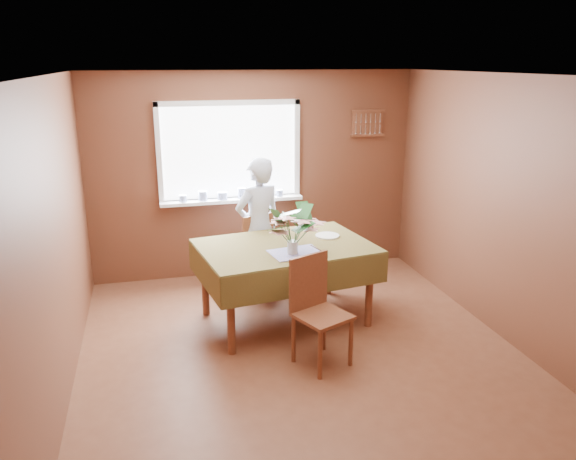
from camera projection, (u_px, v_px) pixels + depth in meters
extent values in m
plane|color=brown|center=(303.00, 356.00, 5.17)|extent=(4.50, 4.50, 0.00)
plane|color=white|center=(305.00, 75.00, 4.44)|extent=(4.50, 4.50, 0.00)
plane|color=brown|center=(254.00, 175.00, 6.90)|extent=(4.00, 0.00, 4.00)
plane|color=brown|center=(428.00, 354.00, 2.72)|extent=(4.00, 0.00, 4.00)
plane|color=brown|center=(55.00, 244.00, 4.34)|extent=(0.00, 4.50, 4.50)
plane|color=brown|center=(508.00, 211.00, 5.28)|extent=(0.00, 4.50, 4.50)
cube|color=white|center=(230.00, 152.00, 6.72)|extent=(1.60, 0.01, 1.10)
cube|color=white|center=(228.00, 103.00, 6.54)|extent=(1.72, 0.06, 0.06)
cube|color=white|center=(231.00, 199.00, 6.88)|extent=(1.72, 0.06, 0.06)
cube|color=white|center=(159.00, 155.00, 6.52)|extent=(0.06, 0.06, 1.22)
cube|color=white|center=(297.00, 150.00, 6.90)|extent=(0.06, 0.06, 1.22)
cube|color=white|center=(232.00, 200.00, 6.81)|extent=(1.72, 0.20, 0.04)
cylinder|color=white|center=(183.00, 198.00, 6.64)|extent=(0.09, 0.09, 0.08)
cylinder|color=white|center=(203.00, 196.00, 6.69)|extent=(0.11, 0.11, 0.12)
cylinder|color=white|center=(222.00, 196.00, 6.75)|extent=(0.12, 0.12, 0.09)
cylinder|color=white|center=(242.00, 193.00, 6.80)|extent=(0.10, 0.10, 0.13)
cylinder|color=white|center=(261.00, 193.00, 6.85)|extent=(0.11, 0.11, 0.10)
cylinder|color=white|center=(279.00, 193.00, 6.91)|extent=(0.09, 0.09, 0.08)
cube|color=brown|center=(367.00, 123.00, 7.04)|extent=(0.40, 0.03, 0.30)
cube|color=brown|center=(368.00, 111.00, 6.98)|extent=(0.44, 0.04, 0.03)
cube|color=brown|center=(367.00, 135.00, 7.07)|extent=(0.44, 0.04, 0.03)
cylinder|color=brown|center=(231.00, 315.00, 5.10)|extent=(0.08, 0.08, 0.77)
cylinder|color=brown|center=(369.00, 291.00, 5.65)|extent=(0.08, 0.08, 0.77)
cylinder|color=brown|center=(205.00, 280.00, 5.91)|extent=(0.08, 0.08, 0.77)
cylinder|color=brown|center=(328.00, 262.00, 6.45)|extent=(0.08, 0.08, 0.77)
cube|color=brown|center=(285.00, 248.00, 5.66)|extent=(1.78, 1.32, 0.04)
cube|color=#423818|center=(285.00, 246.00, 5.65)|extent=(1.85, 1.40, 0.01)
cube|color=#423818|center=(309.00, 280.00, 5.19)|extent=(1.68, 0.27, 0.30)
cube|color=#423818|center=(265.00, 244.00, 6.20)|extent=(1.68, 0.27, 0.30)
cube|color=#423818|center=(204.00, 272.00, 5.38)|extent=(0.19, 1.14, 0.30)
cube|color=#423818|center=(358.00, 250.00, 6.01)|extent=(0.19, 1.14, 0.30)
cube|color=#4A6FD3|center=(296.00, 253.00, 5.41)|extent=(0.54, 0.43, 0.01)
cylinder|color=brown|center=(255.00, 263.00, 6.89)|extent=(0.04, 0.04, 0.43)
cylinder|color=brown|center=(230.00, 269.00, 6.69)|extent=(0.04, 0.04, 0.43)
cylinder|color=brown|center=(270.00, 272.00, 6.62)|extent=(0.04, 0.04, 0.43)
cylinder|color=brown|center=(245.00, 278.00, 6.42)|extent=(0.04, 0.04, 0.43)
cube|color=brown|center=(250.00, 252.00, 6.59)|extent=(0.53, 0.53, 0.03)
cube|color=brown|center=(258.00, 235.00, 6.37)|extent=(0.39, 0.18, 0.48)
cylinder|color=brown|center=(320.00, 355.00, 4.74)|extent=(0.04, 0.04, 0.45)
cylinder|color=brown|center=(351.00, 342.00, 4.95)|extent=(0.04, 0.04, 0.45)
cylinder|color=brown|center=(294.00, 339.00, 5.01)|extent=(0.04, 0.04, 0.45)
cylinder|color=brown|center=(324.00, 328.00, 5.22)|extent=(0.04, 0.04, 0.45)
cube|color=brown|center=(322.00, 316.00, 4.91)|extent=(0.55, 0.55, 0.03)
cube|color=brown|center=(309.00, 281.00, 4.98)|extent=(0.40, 0.20, 0.50)
imported|color=white|center=(259.00, 227.00, 6.34)|extent=(0.68, 0.57, 1.60)
cylinder|color=white|center=(293.00, 248.00, 5.37)|extent=(0.10, 0.10, 0.13)
cylinder|color=#33662D|center=(293.00, 237.00, 5.34)|extent=(0.06, 0.06, 0.09)
cylinder|color=white|center=(327.00, 236.00, 5.92)|extent=(0.35, 0.35, 0.01)
cube|color=silver|center=(315.00, 248.00, 5.53)|extent=(0.07, 0.20, 0.00)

